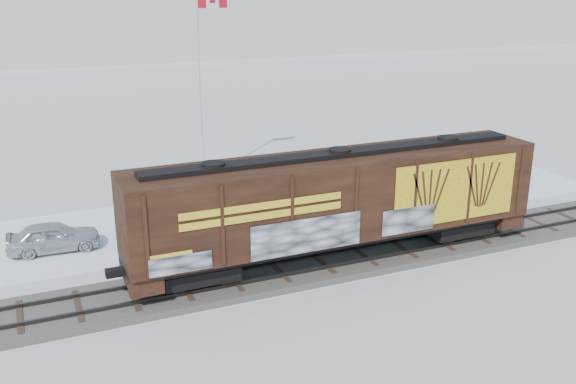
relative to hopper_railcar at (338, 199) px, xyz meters
name	(u,v)px	position (x,y,z in m)	size (l,w,h in m)	color
ground	(321,268)	(-0.76, 0.01, -3.01)	(500.00, 500.00, 0.00)	white
rail_track	(321,264)	(-0.76, 0.01, -2.87)	(50.00, 3.40, 0.43)	#59544C
parking_strip	(259,213)	(-0.76, 7.51, -3.00)	(40.00, 8.00, 0.03)	white
hopper_railcar	(338,199)	(0.00, 0.00, 0.00)	(17.95, 3.06, 4.65)	black
flagpole	(203,113)	(-1.73, 14.21, 1.22)	(2.30, 0.90, 11.46)	silver
car_silver	(53,237)	(-11.11, 6.40, -2.30)	(1.62, 4.03, 1.37)	silver
car_white	(355,192)	(4.48, 6.52, -2.23)	(1.60, 4.58, 1.51)	silver
car_dark	(436,175)	(10.34, 7.29, -2.19)	(2.21, 5.44, 1.58)	black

